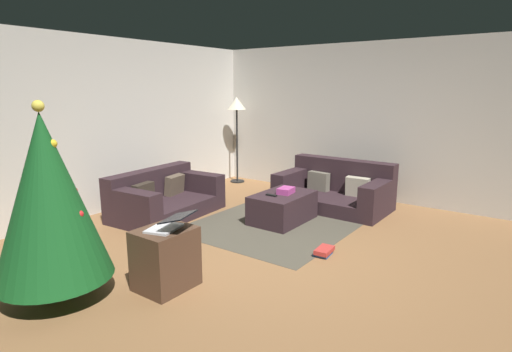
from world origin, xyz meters
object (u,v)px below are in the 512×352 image
object	(u,v)px
couch_left	(163,198)
book_stack	(324,251)
christmas_tree	(48,198)
corner_lamp	(237,110)
gift_box	(286,191)
tv_remote	(271,195)
ottoman	(283,207)
couch_right	(336,190)
side_table	(166,258)
laptop	(169,224)

from	to	relation	value
couch_left	book_stack	world-z (taller)	couch_left
couch_left	christmas_tree	xyz separation A→B (m)	(-2.28, -1.16, 0.68)
couch_left	corner_lamp	size ratio (longest dim) A/B	1.00
gift_box	book_stack	size ratio (longest dim) A/B	0.89
tv_remote	christmas_tree	world-z (taller)	christmas_tree
ottoman	gift_box	size ratio (longest dim) A/B	3.69
couch_right	corner_lamp	xyz separation A→B (m)	(0.46, 2.37, 1.16)
side_table	corner_lamp	xyz separation A→B (m)	(3.92, 2.27, 1.15)
ottoman	tv_remote	bearing A→B (deg)	163.88
christmas_tree	laptop	distance (m)	1.05
tv_remote	book_stack	xyz separation A→B (m)	(-0.55, -1.10, -0.37)
christmas_tree	book_stack	xyz separation A→B (m)	(2.30, -1.50, -0.90)
couch_left	corner_lamp	xyz separation A→B (m)	(2.36, 0.47, 1.18)
side_table	gift_box	bearing A→B (deg)	3.66
side_table	laptop	distance (m)	0.35
book_stack	gift_box	bearing A→B (deg)	51.88
couch_right	couch_left	bearing A→B (deg)	45.37
christmas_tree	tv_remote	bearing A→B (deg)	-7.95
ottoman	side_table	size ratio (longest dim) A/B	1.61
couch_right	side_table	xyz separation A→B (m)	(-3.46, 0.10, 0.02)
side_table	book_stack	distance (m)	1.81
couch_left	tv_remote	bearing A→B (deg)	105.86
couch_right	tv_remote	xyz separation A→B (m)	(-1.32, 0.34, 0.14)
couch_left	tv_remote	size ratio (longest dim) A/B	10.52
ottoman	tv_remote	world-z (taller)	tv_remote
christmas_tree	corner_lamp	world-z (taller)	christmas_tree
ottoman	book_stack	size ratio (longest dim) A/B	3.27
side_table	christmas_tree	bearing A→B (deg)	138.52
ottoman	corner_lamp	xyz separation A→B (m)	(1.58, 2.09, 1.23)
ottoman	tv_remote	xyz separation A→B (m)	(-0.20, 0.06, 0.21)
corner_lamp	couch_right	bearing A→B (deg)	-100.96
gift_box	side_table	bearing A→B (deg)	-176.34
ottoman	gift_box	world-z (taller)	gift_box
ottoman	side_table	world-z (taller)	side_table
book_stack	corner_lamp	xyz separation A→B (m)	(2.34, 3.13, 1.39)
book_stack	christmas_tree	bearing A→B (deg)	146.97
corner_lamp	christmas_tree	bearing A→B (deg)	-160.63
ottoman	couch_right	bearing A→B (deg)	-14.16
couch_left	laptop	bearing A→B (deg)	45.83
ottoman	couch_left	bearing A→B (deg)	115.64
tv_remote	laptop	xyz separation A→B (m)	(-2.12, -0.29, 0.22)
couch_right	corner_lamp	world-z (taller)	corner_lamp
corner_lamp	couch_left	bearing A→B (deg)	-168.77
tv_remote	laptop	bearing A→B (deg)	-173.45
couch_right	side_table	size ratio (longest dim) A/B	2.94
corner_lamp	side_table	bearing A→B (deg)	-149.94
book_stack	side_table	bearing A→B (deg)	151.47
ottoman	side_table	bearing A→B (deg)	-175.58
laptop	ottoman	bearing A→B (deg)	5.79
laptop	corner_lamp	world-z (taller)	corner_lamp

